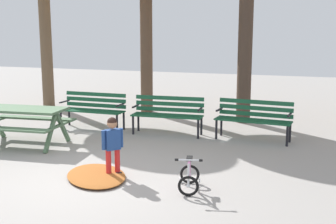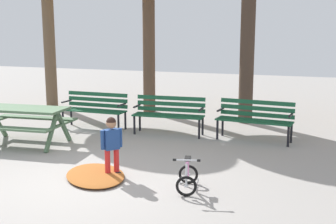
{
  "view_description": "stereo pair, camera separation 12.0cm",
  "coord_description": "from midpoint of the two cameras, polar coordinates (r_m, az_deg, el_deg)",
  "views": [
    {
      "loc": [
        3.44,
        -5.57,
        2.3
      ],
      "look_at": [
        0.81,
        1.77,
        0.85
      ],
      "focal_mm": 46.45,
      "sensor_mm": 36.0,
      "label": 1
    },
    {
      "loc": [
        3.55,
        -5.53,
        2.3
      ],
      "look_at": [
        0.81,
        1.77,
        0.85
      ],
      "focal_mm": 46.45,
      "sensor_mm": 36.0,
      "label": 2
    }
  ],
  "objects": [
    {
      "name": "park_bench_far_left",
      "position": [
        10.57,
        -9.23,
        0.64
      ],
      "size": [
        1.6,
        0.46,
        0.85
      ],
      "color": "#195133",
      "rests_on": "ground"
    },
    {
      "name": "kids_bicycle",
      "position": [
        6.45,
        3.09,
        -8.47
      ],
      "size": [
        0.48,
        0.62,
        0.54
      ],
      "color": "black",
      "rests_on": "ground"
    },
    {
      "name": "park_bench_right",
      "position": [
        9.43,
        11.71,
        -0.63
      ],
      "size": [
        1.63,
        0.58,
        0.85
      ],
      "color": "#195133",
      "rests_on": "ground"
    },
    {
      "name": "ground",
      "position": [
        6.95,
        -11.09,
        -8.99
      ],
      "size": [
        36.0,
        36.0,
        0.0
      ],
      "primitive_type": "plane",
      "color": "gray"
    },
    {
      "name": "picnic_table",
      "position": [
        9.37,
        -18.18,
        -0.49
      ],
      "size": [
        1.93,
        1.53,
        0.79
      ],
      "color": "#4C6B4C",
      "rests_on": "ground"
    },
    {
      "name": "child_standing",
      "position": [
        6.98,
        -6.93,
        -3.94
      ],
      "size": [
        0.28,
        0.3,
        0.97
      ],
      "color": "red",
      "rests_on": "ground"
    },
    {
      "name": "leaf_pile",
      "position": [
        7.1,
        -9.03,
        -8.19
      ],
      "size": [
        1.52,
        1.57,
        0.07
      ],
      "primitive_type": "ellipsoid",
      "rotation": [
        0.0,
        0.0,
        2.28
      ],
      "color": "#9E5623",
      "rests_on": "ground"
    },
    {
      "name": "park_bench_left",
      "position": [
        9.81,
        0.52,
        0.02
      ],
      "size": [
        1.63,
        0.57,
        0.85
      ],
      "color": "#195133",
      "rests_on": "ground"
    }
  ]
}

